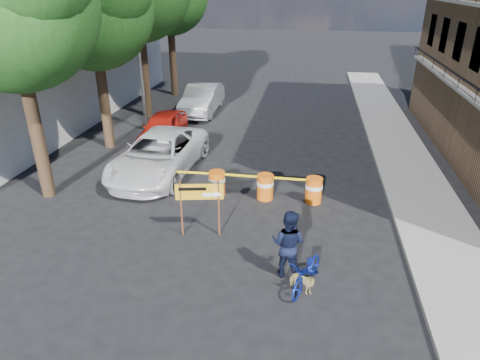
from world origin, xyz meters
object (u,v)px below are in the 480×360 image
(barrel_mid_left, at_px, (217,183))
(detour_sign, at_px, (206,196))
(barrel_far_left, at_px, (151,179))
(barrel_far_right, at_px, (314,190))
(pedestrian, at_px, (288,244))
(bicycle, at_px, (308,258))
(suv_white, at_px, (159,154))
(sedan_red, at_px, (163,128))
(barrel_mid_right, at_px, (265,186))
(dog, at_px, (302,282))
(sedan_silver, at_px, (202,99))

(barrel_mid_left, bearing_deg, detour_sign, -84.58)
(barrel_far_left, distance_m, barrel_far_right, 5.76)
(barrel_mid_left, xyz_separation_m, pedestrian, (2.73, -4.15, 0.46))
(barrel_far_right, height_order, bicycle, bicycle)
(barrel_mid_left, height_order, suv_white, suv_white)
(barrel_far_left, bearing_deg, sedan_red, 103.70)
(barrel_far_left, bearing_deg, detour_sign, -43.76)
(barrel_far_left, relative_size, barrel_mid_right, 1.00)
(detour_sign, xyz_separation_m, bicycle, (2.99, -1.94, -0.45))
(barrel_far_right, bearing_deg, barrel_mid_right, -179.53)
(barrel_mid_right, xyz_separation_m, bicycle, (1.53, -4.56, 0.38))
(barrel_mid_left, relative_size, detour_sign, 0.50)
(detour_sign, height_order, sedan_red, detour_sign)
(barrel_mid_left, bearing_deg, barrel_far_left, -177.75)
(barrel_mid_right, relative_size, detour_sign, 0.50)
(barrel_far_left, relative_size, detour_sign, 0.50)
(barrel_mid_left, distance_m, bicycle, 5.61)
(dog, xyz_separation_m, sedan_silver, (-6.16, 14.93, 0.50))
(barrel_mid_right, bearing_deg, suv_white, 160.68)
(pedestrian, distance_m, sedan_red, 11.20)
(suv_white, bearing_deg, detour_sign, -51.67)
(barrel_mid_right, xyz_separation_m, detour_sign, (-1.46, -2.62, 0.83))
(suv_white, distance_m, sedan_red, 3.69)
(dog, height_order, sedan_silver, sedan_silver)
(barrel_far_right, relative_size, dog, 1.27)
(bicycle, xyz_separation_m, sedan_silver, (-6.28, 14.69, -0.05))
(barrel_mid_right, xyz_separation_m, sedan_silver, (-4.74, 10.13, 0.33))
(dog, bearing_deg, barrel_mid_right, 40.61)
(sedan_red, height_order, sedan_silver, sedan_silver)
(bicycle, bearing_deg, detour_sign, 167.19)
(suv_white, bearing_deg, barrel_far_left, -78.33)
(barrel_mid_left, distance_m, sedan_silver, 10.57)
(barrel_mid_left, distance_m, pedestrian, 4.99)
(barrel_mid_right, distance_m, suv_white, 4.60)
(barrel_mid_left, bearing_deg, suv_white, 150.11)
(sedan_red, bearing_deg, dog, -56.69)
(bicycle, height_order, sedan_red, bicycle)
(barrel_mid_right, bearing_deg, detour_sign, -119.05)
(barrel_far_right, bearing_deg, detour_sign, -139.78)
(detour_sign, distance_m, pedestrian, 2.93)
(dog, distance_m, suv_white, 8.56)
(suv_white, bearing_deg, barrel_mid_left, -26.36)
(barrel_mid_left, height_order, sedan_red, sedan_red)
(pedestrian, bearing_deg, sedan_red, -38.69)
(suv_white, bearing_deg, sedan_silver, 96.27)
(barrel_far_left, relative_size, sedan_red, 0.22)
(barrel_mid_right, relative_size, suv_white, 0.16)
(barrel_far_right, bearing_deg, barrel_mid_left, -179.91)
(barrel_mid_left, bearing_deg, pedestrian, -56.70)
(suv_white, bearing_deg, sedan_red, 109.68)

